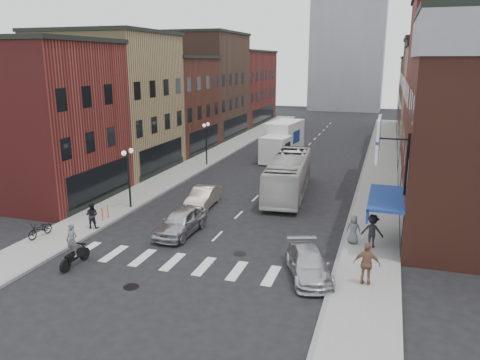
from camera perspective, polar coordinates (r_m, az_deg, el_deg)
name	(u,v)px	position (r m, az deg, el deg)	size (l,w,h in m)	color
ground	(211,242)	(26.26, -3.56, -7.61)	(160.00, 160.00, 0.00)	black
sidewalk_left	(211,156)	(48.92, -3.54, 2.88)	(3.00, 74.00, 0.15)	gray
sidewalk_right	(381,168)	(45.71, 16.76, 1.47)	(3.00, 74.00, 0.15)	gray
curb_left	(225,158)	(48.42, -1.88, 2.69)	(0.20, 74.00, 0.16)	gray
curb_right	(364,167)	(45.76, 14.88, 1.52)	(0.20, 74.00, 0.16)	gray
crosswalk_stripes	(189,264)	(23.72, -6.22, -10.17)	(12.00, 2.20, 0.01)	silver
bldg_left_near	(35,121)	(36.43, -23.67, 6.62)	(10.30, 9.20, 11.30)	maroon
bldg_left_mid_a	(110,102)	(43.92, -15.56, 9.09)	(10.30, 10.20, 12.30)	#A3895A
bldg_left_mid_b	(162,104)	(52.64, -9.52, 9.12)	(10.30, 10.20, 10.30)	#4F261C
bldg_left_far_a	(200,85)	(62.50, -4.91, 11.45)	(10.30, 12.20, 13.30)	#492F24
bldg_left_far_b	(234,87)	(75.66, -0.76, 11.25)	(10.30, 16.20, 11.30)	maroon
bldg_right_mid_b	(460,108)	(47.23, 25.28, 7.98)	(10.30, 10.20, 11.30)	#A3895A
bldg_right_far_a	(448,94)	(58.09, 24.03, 9.56)	(10.30, 12.20, 12.30)	#492F24
bldg_right_far_b	(437,94)	(72.06, 22.84, 9.59)	(10.30, 16.20, 10.30)	#4F261C
awning_blue	(383,199)	(26.16, 17.01, -2.22)	(1.80, 5.00, 0.78)	navy
billboard_sign	(380,140)	(23.45, 16.70, 4.72)	(1.52, 3.00, 3.70)	black
streetlamp_near	(128,167)	(32.02, -13.45, 1.53)	(0.32, 1.22, 4.11)	black
streetlamp_far	(206,136)	(44.35, -4.14, 5.40)	(0.32, 1.22, 4.11)	black
bike_rack	(105,213)	(30.55, -16.11, -3.87)	(0.08, 0.68, 0.80)	#D8590C
box_truck	(282,141)	(48.05, 5.14, 4.76)	(3.23, 8.71, 3.68)	white
motorcycle_rider	(73,247)	(24.34, -19.67, -7.66)	(0.62, 2.18, 2.22)	black
transit_bus	(288,175)	(35.15, 5.92, 0.61)	(2.50, 10.70, 2.98)	silver
sedan_left_near	(181,221)	(27.40, -7.25, -5.04)	(1.80, 4.47, 1.52)	#ADADB2
sedan_left_far	(203,197)	(32.32, -4.51, -2.09)	(1.43, 4.10, 1.35)	beige
curb_car	(309,264)	(22.31, 8.37, -10.12)	(1.76, 4.33, 1.26)	#B5B5BA
parked_bicycle	(40,229)	(28.74, -23.17, -5.53)	(0.61, 1.74, 0.91)	black
ped_left_solo	(92,215)	(29.04, -17.62, -4.10)	(0.78, 0.45, 1.60)	black
ped_right_a	(372,231)	(25.91, 15.83, -5.98)	(1.16, 0.58, 1.80)	black
ped_right_b	(367,264)	(21.65, 15.21, -9.83)	(1.15, 0.58, 1.96)	brown
ped_right_c	(354,229)	(26.18, 13.67, -5.88)	(0.77, 0.50, 1.58)	#5B5F63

